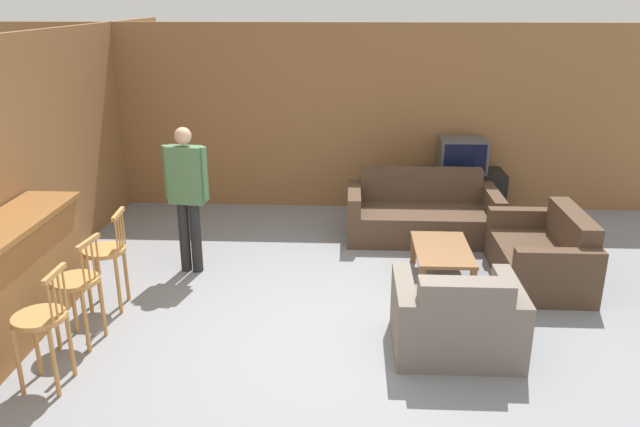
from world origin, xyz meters
The scene contains 14 objects.
ground_plane centered at (0.00, 0.00, 0.00)m, with size 24.00×24.00×0.00m, color gray.
wall_back centered at (0.00, 3.72, 1.30)m, with size 9.40×0.08×2.60m.
wall_left centered at (-3.15, 1.36, 1.30)m, with size 0.08×8.72×2.60m.
bar_counter centered at (-2.81, -0.23, 0.54)m, with size 0.55×2.11×1.07m.
bar_chair_near centered at (-2.17, -0.92, 0.54)m, with size 0.41×0.41×1.00m.
bar_chair_mid centered at (-2.17, -0.27, 0.54)m, with size 0.46×0.46×1.00m.
bar_chair_far centered at (-2.17, 0.41, 0.54)m, with size 0.43×0.43×1.00m.
couch_far centered at (1.11, 2.52, 0.29)m, with size 1.89×0.93×0.82m.
armchair_near centered at (1.11, -0.24, 0.29)m, with size 1.07×0.89×0.80m.
loveseat_right centered at (2.28, 1.24, 0.28)m, with size 0.86×1.41×0.79m.
coffee_table centered at (1.19, 1.20, 0.32)m, with size 0.59×1.00×0.37m.
tv_unit centered at (1.72, 3.36, 0.32)m, with size 1.19×0.56×0.64m.
tv centered at (1.72, 3.36, 0.87)m, with size 0.63×0.46×0.46m.
person_by_window centered at (-1.58, 1.31, 0.94)m, with size 0.49×0.20×1.64m.
Camera 1 is at (0.17, -5.05, 2.93)m, focal length 35.00 mm.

